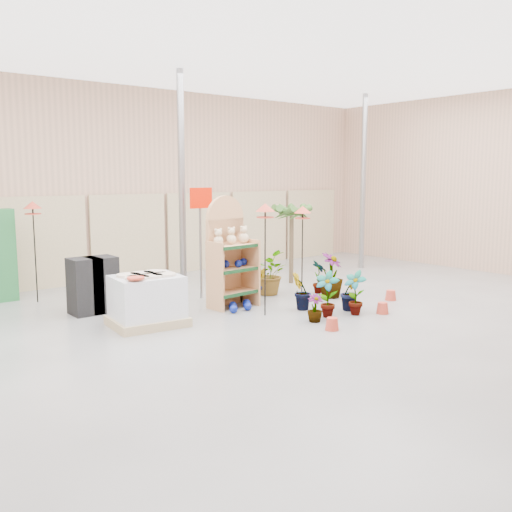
{
  "coord_description": "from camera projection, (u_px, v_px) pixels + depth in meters",
  "views": [
    {
      "loc": [
        -6.06,
        -6.39,
        2.43
      ],
      "look_at": [
        0.3,
        1.5,
        1.0
      ],
      "focal_mm": 40.0,
      "sensor_mm": 36.0,
      "label": 1
    }
  ],
  "objects": [
    {
      "name": "gazing_balls_floor",
      "position": [
        240.0,
        306.0,
        10.38
      ],
      "size": [
        0.63,
        0.39,
        0.15
      ],
      "color": "navy",
      "rests_on": "ground"
    },
    {
      "name": "potted_plant_6",
      "position": [
        268.0,
        273.0,
        11.72
      ],
      "size": [
        0.98,
        1.02,
        0.88
      ],
      "primitive_type": "imported",
      "rotation": [
        0.0,
        0.0,
        1.08
      ],
      "color": "#2E551E",
      "rests_on": "ground"
    },
    {
      "name": "potted_plant_9",
      "position": [
        351.0,
        292.0,
        10.33
      ],
      "size": [
        0.47,
        0.44,
        0.69
      ],
      "primitive_type": "imported",
      "rotation": [
        0.0,
        0.0,
        5.85
      ],
      "color": "#2E551E",
      "rests_on": "ground"
    },
    {
      "name": "charcoal_planters",
      "position": [
        93.0,
        285.0,
        10.12
      ],
      "size": [
        0.8,
        0.5,
        1.0
      ],
      "color": "black",
      "rests_on": "ground"
    },
    {
      "name": "potted_plant_4",
      "position": [
        319.0,
        277.0,
        11.83
      ],
      "size": [
        0.32,
        0.41,
        0.7
      ],
      "primitive_type": "imported",
      "rotation": [
        0.0,
        0.0,
        1.37
      ],
      "color": "#2E551E",
      "rests_on": "ground"
    },
    {
      "name": "potted_plant_0",
      "position": [
        327.0,
        294.0,
        9.82
      ],
      "size": [
        0.44,
        0.5,
        0.8
      ],
      "primitive_type": "imported",
      "rotation": [
        0.0,
        0.0,
        5.15
      ],
      "color": "#2E551E",
      "rests_on": "ground"
    },
    {
      "name": "room",
      "position": [
        264.0,
        189.0,
        9.42
      ],
      "size": [
        15.2,
        12.1,
        4.7
      ],
      "color": "slate",
      "rests_on": "ground"
    },
    {
      "name": "potted_plant_1",
      "position": [
        301.0,
        291.0,
        10.35
      ],
      "size": [
        0.39,
        0.32,
        0.7
      ],
      "primitive_type": "imported",
      "rotation": [
        0.0,
        0.0,
        3.1
      ],
      "color": "#2E551E",
      "rests_on": "ground"
    },
    {
      "name": "offer_sign",
      "position": [
        201.0,
        220.0,
        11.17
      ],
      "size": [
        0.5,
        0.08,
        2.2
      ],
      "color": "gray",
      "rests_on": "ground"
    },
    {
      "name": "display_shelf",
      "position": [
        228.0,
        256.0,
        10.61
      ],
      "size": [
        0.91,
        0.62,
        2.07
      ],
      "rotation": [
        0.0,
        0.0,
        0.09
      ],
      "color": "tan",
      "rests_on": "ground"
    },
    {
      "name": "potted_plant_5",
      "position": [
        257.0,
        285.0,
        11.09
      ],
      "size": [
        0.45,
        0.41,
        0.66
      ],
      "primitive_type": "imported",
      "rotation": [
        0.0,
        0.0,
        5.87
      ],
      "color": "#2E551E",
      "rests_on": "ground"
    },
    {
      "name": "pallet_stack",
      "position": [
        147.0,
        300.0,
        9.27
      ],
      "size": [
        1.26,
        1.09,
        0.86
      ],
      "rotation": [
        0.0,
        0.0,
        -0.11
      ],
      "color": "tan",
      "rests_on": "ground"
    },
    {
      "name": "gazing_balls_shelf",
      "position": [
        232.0,
        264.0,
        10.53
      ],
      "size": [
        0.76,
        0.26,
        0.14
      ],
      "color": "navy",
      "rests_on": "display_shelf"
    },
    {
      "name": "palm",
      "position": [
        292.0,
        212.0,
        12.79
      ],
      "size": [
        0.7,
        0.7,
        1.9
      ],
      "color": "brown",
      "rests_on": "ground"
    },
    {
      "name": "bird_table_right",
      "position": [
        303.0,
        213.0,
        11.15
      ],
      "size": [
        0.34,
        0.34,
        1.84
      ],
      "color": "black",
      "rests_on": "ground"
    },
    {
      "name": "potted_plant_8",
      "position": [
        355.0,
        293.0,
        10.0
      ],
      "size": [
        0.35,
        0.46,
        0.79
      ],
      "primitive_type": "imported",
      "rotation": [
        0.0,
        0.0,
        4.9
      ],
      "color": "#2E551E",
      "rests_on": "ground"
    },
    {
      "name": "teddy_bears",
      "position": [
        232.0,
        237.0,
        10.49
      ],
      "size": [
        0.76,
        0.19,
        0.32
      ],
      "color": "beige",
      "rests_on": "display_shelf"
    },
    {
      "name": "potted_plant_3",
      "position": [
        331.0,
        275.0,
        11.42
      ],
      "size": [
        0.67,
        0.67,
        0.9
      ],
      "primitive_type": "imported",
      "rotation": [
        0.0,
        0.0,
        0.45
      ],
      "color": "#2E551E",
      "rests_on": "ground"
    },
    {
      "name": "bird_table_back",
      "position": [
        33.0,
        209.0,
        10.79
      ],
      "size": [
        0.34,
        0.34,
        1.95
      ],
      "color": "black",
      "rests_on": "ground"
    },
    {
      "name": "potted_plant_11",
      "position": [
        242.0,
        287.0,
        11.1
      ],
      "size": [
        0.44,
        0.44,
        0.56
      ],
      "primitive_type": "imported",
      "rotation": [
        0.0,
        0.0,
        2.49
      ],
      "color": "#2E551E",
      "rests_on": "ground"
    },
    {
      "name": "bird_table_front",
      "position": [
        265.0,
        211.0,
        9.75
      ],
      "size": [
        0.34,
        0.34,
        1.96
      ],
      "color": "black",
      "rests_on": "ground"
    },
    {
      "name": "potted_plant_7",
      "position": [
        315.0,
        308.0,
        9.53
      ],
      "size": [
        0.35,
        0.35,
        0.46
      ],
      "primitive_type": "imported",
      "rotation": [
        0.0,
        0.0,
        5.8
      ],
      "color": "#2E551E",
      "rests_on": "ground"
    }
  ]
}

